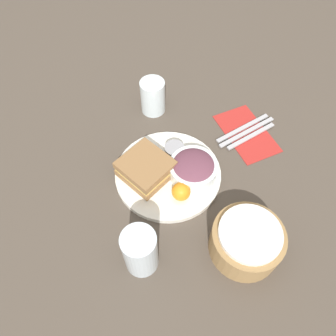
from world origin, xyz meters
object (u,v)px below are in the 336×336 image
(sandwich, at_px, (146,168))
(salad_bowl, at_px, (193,168))
(fork, at_px, (243,128))
(water_glass, at_px, (153,97))
(dressing_cup, at_px, (174,152))
(plate, at_px, (168,174))
(knife, at_px, (247,132))
(spoon, at_px, (251,136))
(bread_basket, at_px, (246,241))
(drink_glass, at_px, (140,251))

(sandwich, distance_m, salad_bowl, 0.12)
(fork, bearing_deg, water_glass, 130.35)
(dressing_cup, bearing_deg, plate, 48.15)
(dressing_cup, xyz_separation_m, water_glass, (-0.02, -0.20, 0.02))
(plate, height_order, knife, plate)
(dressing_cup, bearing_deg, spoon, 175.05)
(salad_bowl, xyz_separation_m, knife, (-0.21, -0.07, -0.04))
(sandwich, distance_m, bread_basket, 0.30)
(knife, bearing_deg, plate, 180.00)
(bread_basket, distance_m, knife, 0.35)
(dressing_cup, relative_size, knife, 0.27)
(dressing_cup, distance_m, fork, 0.23)
(plate, bearing_deg, salad_bowl, 151.35)
(water_glass, bearing_deg, spoon, 134.27)
(sandwich, bearing_deg, water_glass, -116.88)
(salad_bowl, bearing_deg, water_glass, -90.31)
(dressing_cup, distance_m, water_glass, 0.20)
(dressing_cup, distance_m, spoon, 0.23)
(fork, bearing_deg, dressing_cup, 175.60)
(salad_bowl, bearing_deg, plate, -28.65)
(sandwich, relative_size, salad_bowl, 1.23)
(plate, relative_size, knife, 1.42)
(drink_glass, xyz_separation_m, water_glass, (-0.20, -0.42, -0.01))
(salad_bowl, height_order, dressing_cup, salad_bowl)
(spoon, bearing_deg, knife, 90.00)
(fork, relative_size, spoon, 1.11)
(dressing_cup, xyz_separation_m, drink_glass, (0.18, 0.23, 0.03))
(dressing_cup, bearing_deg, bread_basket, 97.61)
(fork, relative_size, knife, 0.95)
(bread_basket, height_order, fork, bread_basket)
(sandwich, relative_size, drink_glass, 1.17)
(knife, distance_m, spoon, 0.02)
(spoon, bearing_deg, plate, 176.16)
(spoon, bearing_deg, fork, 90.00)
(bread_basket, relative_size, spoon, 0.95)
(knife, bearing_deg, fork, 90.00)
(bread_basket, bearing_deg, sandwich, -64.35)
(dressing_cup, xyz_separation_m, fork, (-0.23, -0.02, -0.03))
(drink_glass, xyz_separation_m, fork, (-0.41, -0.24, -0.06))
(plate, distance_m, salad_bowl, 0.07)
(knife, bearing_deg, sandwich, 175.36)
(drink_glass, distance_m, water_glass, 0.47)
(knife, bearing_deg, spoon, -90.00)
(fork, bearing_deg, spoon, -90.00)
(sandwich, height_order, bread_basket, bread_basket)
(bread_basket, relative_size, fork, 0.85)
(bread_basket, bearing_deg, water_glass, -87.83)
(drink_glass, height_order, spoon, drink_glass)
(plate, relative_size, water_glass, 2.64)
(sandwich, height_order, knife, sandwich)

